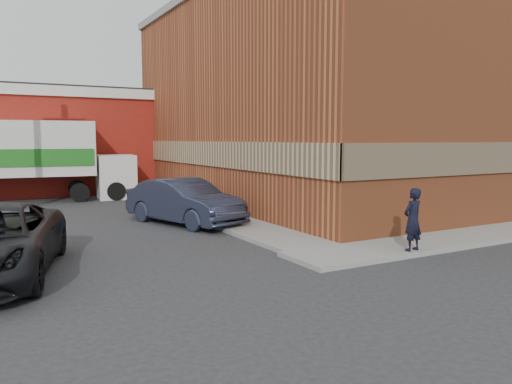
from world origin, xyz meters
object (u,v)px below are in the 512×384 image
man (413,219)px  brick_building (339,102)px  sedan (184,202)px  box_truck (45,155)px

man → brick_building: bearing=-127.5°
brick_building → man: size_ratio=11.54×
man → sedan: (-3.31, 7.14, -0.13)m
man → sedan: size_ratio=0.34×
brick_building → box_truck: 14.12m
brick_building → box_truck: brick_building is taller
man → box_truck: 17.65m
brick_building → man: (-5.98, -10.55, -3.77)m
sedan → box_truck: bearing=92.0°
brick_building → box_truck: size_ratio=2.36×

